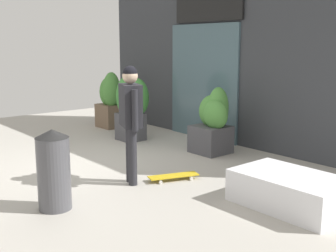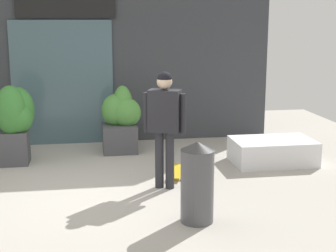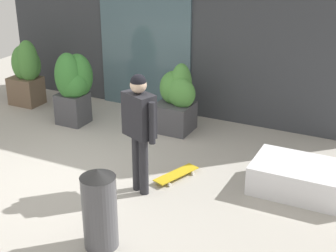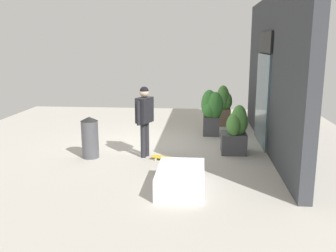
{
  "view_description": "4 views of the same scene",
  "coord_description": "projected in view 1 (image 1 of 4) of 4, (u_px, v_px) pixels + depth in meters",
  "views": [
    {
      "loc": [
        6.12,
        -3.53,
        2.05
      ],
      "look_at": [
        1.24,
        0.58,
        0.82
      ],
      "focal_mm": 45.61,
      "sensor_mm": 36.0,
      "label": 1
    },
    {
      "loc": [
        0.01,
        -7.04,
        2.46
      ],
      "look_at": [
        1.24,
        0.58,
        0.82
      ],
      "focal_mm": 53.12,
      "sensor_mm": 36.0,
      "label": 2
    },
    {
      "loc": [
        4.19,
        -5.39,
        3.61
      ],
      "look_at": [
        1.24,
        0.58,
        0.82
      ],
      "focal_mm": 52.79,
      "sensor_mm": 36.0,
      "label": 3
    },
    {
      "loc": [
        9.96,
        1.36,
        2.76
      ],
      "look_at": [
        1.24,
        0.58,
        0.82
      ],
      "focal_mm": 40.04,
      "sensor_mm": 36.0,
      "label": 4
    }
  ],
  "objects": [
    {
      "name": "snow_ledge",
      "position": [
        290.0,
        191.0,
        5.43
      ],
      "size": [
        1.41,
        0.9,
        0.43
      ],
      "primitive_type": "cube",
      "color": "white",
      "rests_on": "ground_plane"
    },
    {
      "name": "ground_plane",
      "position": [
        95.0,
        167.0,
        7.22
      ],
      "size": [
        12.0,
        12.0,
        0.0
      ],
      "primitive_type": "plane",
      "color": "#B2ADA3"
    },
    {
      "name": "planter_box_right",
      "position": [
        111.0,
        99.0,
        10.52
      ],
      "size": [
        0.69,
        0.54,
        1.38
      ],
      "color": "brown",
      "rests_on": "ground_plane"
    },
    {
      "name": "trash_bin",
      "position": [
        54.0,
        170.0,
        5.31
      ],
      "size": [
        0.42,
        0.42,
        1.02
      ],
      "color": "#4C4C51",
      "rests_on": "ground_plane"
    },
    {
      "name": "skateboard",
      "position": [
        173.0,
        176.0,
        6.53
      ],
      "size": [
        0.46,
        0.8,
        0.08
      ],
      "rotation": [
        0.0,
        0.0,
        1.23
      ],
      "color": "gold",
      "rests_on": "ground_plane"
    },
    {
      "name": "planter_box_mid",
      "position": [
        132.0,
        104.0,
        9.09
      ],
      "size": [
        0.65,
        0.66,
        1.39
      ],
      "color": "#47474C",
      "rests_on": "ground_plane"
    },
    {
      "name": "planter_box_left",
      "position": [
        213.0,
        121.0,
        8.08
      ],
      "size": [
        0.74,
        0.66,
        1.26
      ],
      "color": "#47474C",
      "rests_on": "ground_plane"
    },
    {
      "name": "skateboarder",
      "position": [
        131.0,
        112.0,
        6.19
      ],
      "size": [
        0.59,
        0.41,
        1.75
      ],
      "rotation": [
        0.0,
        0.0,
        1.18
      ],
      "color": "#28282D",
      "rests_on": "ground_plane"
    },
    {
      "name": "building_facade",
      "position": [
        225.0,
        48.0,
        8.88
      ],
      "size": [
        7.52,
        0.31,
        3.98
      ],
      "color": "#383A3F",
      "rests_on": "ground_plane"
    }
  ]
}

